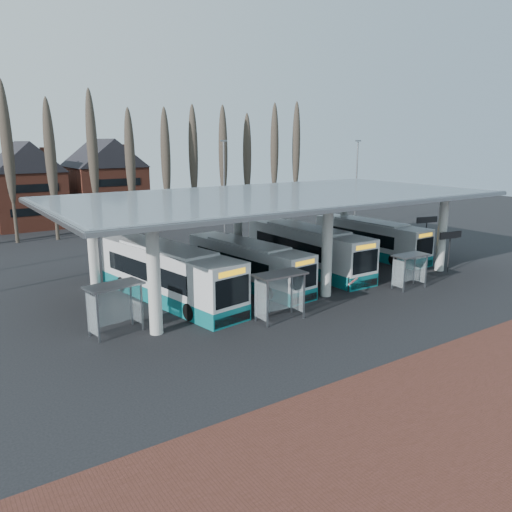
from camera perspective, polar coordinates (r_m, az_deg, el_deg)
ground at (r=31.92m, az=10.94°, el=-5.59°), size 140.00×140.00×0.00m
station_canopy at (r=36.64m, az=2.47°, el=6.14°), size 32.00×16.00×6.34m
poplar_row at (r=58.44m, az=-12.46°, el=11.43°), size 45.10×1.10×14.50m
lamp_post_b at (r=54.95m, az=-3.67°, el=8.03°), size 0.80×0.16×10.17m
lamp_post_c at (r=58.78m, az=11.39°, el=8.13°), size 0.80×0.16×10.17m
bus_0 at (r=32.58m, az=-10.13°, el=-2.09°), size 4.76×13.13×3.57m
bus_1 at (r=35.50m, az=-1.02°, el=-0.97°), size 3.65×11.50×3.14m
bus_2 at (r=39.75m, az=5.75°, el=0.74°), size 2.78×12.69×3.52m
bus_3 at (r=45.82m, az=12.82°, el=1.92°), size 2.87×11.59×3.20m
shelter_0 at (r=27.54m, az=-15.99°, el=-4.55°), size 3.12×1.90×2.72m
shelter_1 at (r=28.49m, az=2.60°, el=-3.38°), size 3.00×1.52×2.78m
shelter_2 at (r=36.27m, az=17.04°, el=-0.81°), size 2.62×1.36×2.41m
info_sign_0 at (r=41.43m, az=21.32°, el=1.91°), size 2.17×0.41×3.24m
info_sign_1 at (r=48.23m, az=18.94°, el=3.64°), size 2.21×0.63×3.34m
barrier at (r=34.27m, az=10.97°, el=-2.91°), size 1.86×1.03×1.03m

